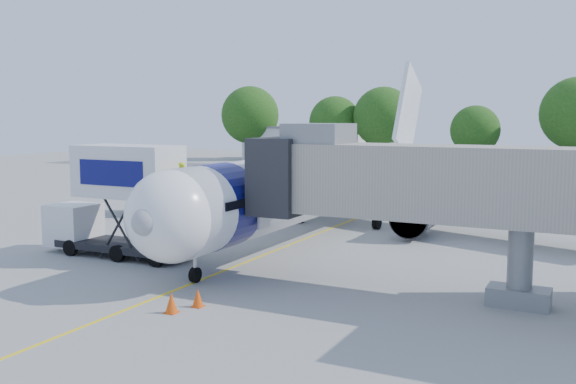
% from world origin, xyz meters
% --- Properties ---
extents(ground, '(160.00, 160.00, 0.00)m').
position_xyz_m(ground, '(0.00, 0.00, 0.00)').
color(ground, gray).
rests_on(ground, ground).
extents(guidance_line, '(0.15, 70.00, 0.01)m').
position_xyz_m(guidance_line, '(0.00, 0.00, 0.01)').
color(guidance_line, yellow).
rests_on(guidance_line, ground).
extents(taxiway_strip, '(120.00, 10.00, 0.01)m').
position_xyz_m(taxiway_strip, '(0.00, 42.00, 0.00)').
color(taxiway_strip, '#59595B').
rests_on(taxiway_strip, ground).
extents(aircraft, '(34.17, 37.73, 11.35)m').
position_xyz_m(aircraft, '(0.00, 4.12, 2.95)').
color(aircraft, white).
rests_on(aircraft, ground).
extents(jet_bridge, '(13.90, 3.20, 6.60)m').
position_xyz_m(jet_bridge, '(7.99, -7.00, 4.34)').
color(jet_bridge, '#9F9788').
rests_on(jet_bridge, ground).
extents(catering_hiloader, '(8.50, 2.44, 5.50)m').
position_xyz_m(catering_hiloader, '(-6.27, -7.00, 2.76)').
color(catering_hiloader, black).
rests_on(catering_hiloader, ground).
extents(safety_cone_a, '(0.43, 0.43, 0.68)m').
position_xyz_m(safety_cone_a, '(2.10, -12.32, 0.32)').
color(safety_cone_a, '#DA470B').
rests_on(safety_cone_a, ground).
extents(safety_cone_b, '(0.46, 0.46, 0.74)m').
position_xyz_m(safety_cone_b, '(1.69, -13.35, 0.35)').
color(safety_cone_b, '#DA470B').
rests_on(safety_cone_b, ground).
extents(outbuilding_left, '(18.40, 8.40, 5.30)m').
position_xyz_m(outbuilding_left, '(-28.00, 60.00, 2.66)').
color(outbuilding_left, silver).
rests_on(outbuilding_left, ground).
extents(tree_a, '(9.10, 9.10, 11.60)m').
position_xyz_m(tree_a, '(-36.29, 57.39, 7.04)').
color(tree_a, '#382314').
rests_on(tree_a, ground).
extents(tree_b, '(7.72, 7.72, 9.84)m').
position_xyz_m(tree_b, '(-21.83, 57.64, 5.97)').
color(tree_b, '#382314').
rests_on(tree_b, ground).
extents(tree_c, '(8.69, 8.69, 11.08)m').
position_xyz_m(tree_c, '(-14.31, 57.58, 6.73)').
color(tree_c, '#382314').
rests_on(tree_c, ground).
extents(tree_d, '(6.52, 6.52, 8.31)m').
position_xyz_m(tree_d, '(-1.12, 56.22, 5.04)').
color(tree_d, '#382314').
rests_on(tree_d, ground).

